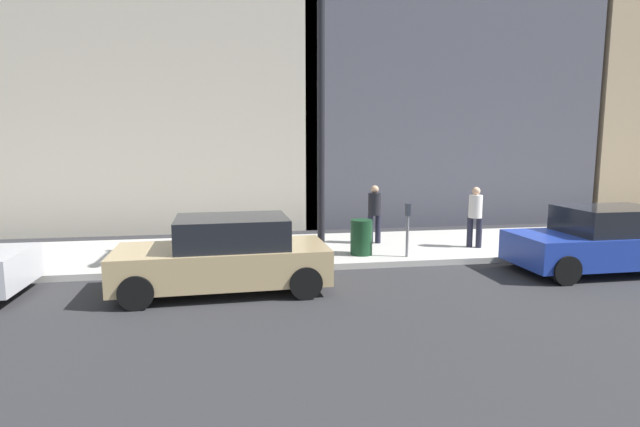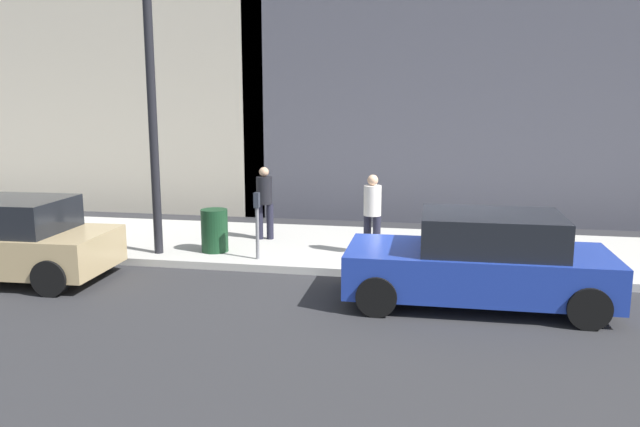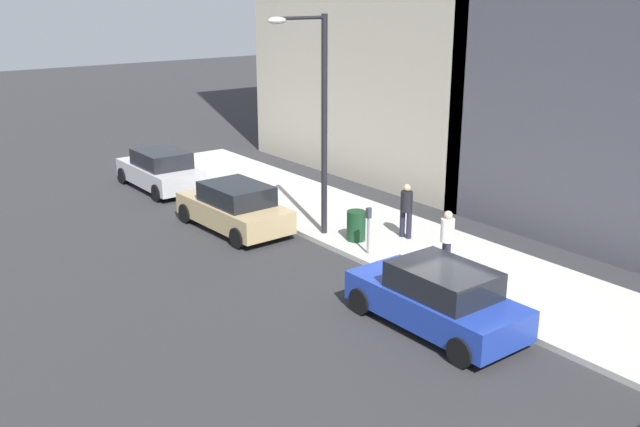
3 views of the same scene
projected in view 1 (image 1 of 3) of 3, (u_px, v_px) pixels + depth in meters
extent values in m
plane|color=#2B2B2D|center=(542.00, 261.00, 12.71)|extent=(120.00, 120.00, 0.00)
cube|color=#B2AFA8|center=(501.00, 243.00, 14.65)|extent=(4.00, 36.00, 0.15)
cube|color=#1E389E|center=(602.00, 248.00, 11.61)|extent=(1.83, 4.21, 0.70)
cube|color=black|center=(612.00, 220.00, 11.55)|extent=(1.62, 2.21, 0.60)
cylinder|color=black|center=(566.00, 270.00, 10.55)|extent=(0.23, 0.64, 0.64)
cylinder|color=black|center=(520.00, 253.00, 12.20)|extent=(0.23, 0.64, 0.64)
cylinder|color=black|center=(631.00, 248.00, 12.74)|extent=(0.23, 0.64, 0.64)
cube|color=tan|center=(223.00, 264.00, 10.07)|extent=(1.96, 4.26, 0.70)
cube|color=black|center=(232.00, 232.00, 10.02)|extent=(1.68, 2.26, 0.60)
cylinder|color=black|center=(136.00, 292.00, 8.97)|extent=(0.24, 0.65, 0.64)
cylinder|color=black|center=(148.00, 269.00, 10.62)|extent=(0.24, 0.65, 0.64)
cylinder|color=black|center=(306.00, 283.00, 9.60)|extent=(0.24, 0.65, 0.64)
cylinder|color=black|center=(292.00, 262.00, 11.24)|extent=(0.24, 0.65, 0.64)
cylinder|color=black|center=(15.00, 271.00, 10.45)|extent=(0.22, 0.64, 0.64)
cylinder|color=slate|center=(407.00, 236.00, 12.48)|extent=(0.07, 0.07, 1.05)
cube|color=#2D333D|center=(408.00, 210.00, 12.39)|extent=(0.14, 0.10, 0.30)
cylinder|color=black|center=(321.00, 126.00, 11.84)|extent=(0.18, 0.18, 6.50)
cylinder|color=#14381E|center=(361.00, 237.00, 12.76)|extent=(0.56, 0.56, 0.90)
cylinder|color=#1E1E2D|center=(479.00, 233.00, 13.62)|extent=(0.16, 0.16, 0.82)
cylinder|color=#1E1E2D|center=(470.00, 232.00, 13.71)|extent=(0.16, 0.16, 0.82)
cylinder|color=silver|center=(476.00, 206.00, 13.56)|extent=(0.36, 0.36, 0.62)
sphere|color=tan|center=(476.00, 191.00, 13.50)|extent=(0.22, 0.22, 0.22)
cylinder|color=#1E1E2D|center=(378.00, 229.00, 14.23)|extent=(0.16, 0.16, 0.82)
cylinder|color=#1E1E2D|center=(370.00, 229.00, 14.15)|extent=(0.16, 0.16, 0.82)
cylinder|color=black|center=(375.00, 204.00, 14.09)|extent=(0.36, 0.36, 0.62)
sphere|color=tan|center=(375.00, 189.00, 14.03)|extent=(0.22, 0.22, 0.22)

